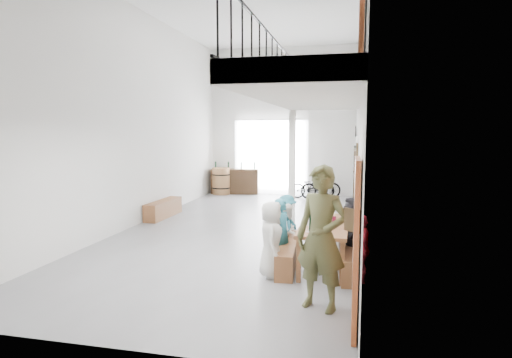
% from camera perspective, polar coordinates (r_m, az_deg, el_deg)
% --- Properties ---
extents(floor, '(12.00, 12.00, 0.00)m').
position_cam_1_polar(floor, '(10.69, -1.89, -6.61)').
color(floor, slate).
rests_on(floor, ground).
extents(room_walls, '(12.00, 12.00, 12.00)m').
position_cam_1_polar(room_walls, '(10.47, -1.97, 12.69)').
color(room_walls, silver).
rests_on(room_walls, ground).
extents(gateway_portal, '(2.80, 0.08, 2.80)m').
position_cam_1_polar(gateway_portal, '(16.33, 1.99, 2.91)').
color(gateway_portal, white).
rests_on(gateway_portal, ground).
extents(right_wall_decor, '(0.07, 8.28, 5.07)m').
position_cam_1_polar(right_wall_decor, '(8.23, 13.15, 1.57)').
color(right_wall_decor, '#9D4C26').
rests_on(right_wall_decor, ground).
extents(balcony, '(1.52, 5.62, 4.00)m').
position_cam_1_polar(balcony, '(6.99, 7.45, 10.85)').
color(balcony, white).
rests_on(balcony, ground).
extents(tasting_table, '(0.82, 1.99, 0.79)m').
position_cam_1_polar(tasting_table, '(7.68, 9.11, -6.52)').
color(tasting_table, brown).
rests_on(tasting_table, ground).
extents(bench_inner, '(0.43, 1.89, 0.43)m').
position_cam_1_polar(bench_inner, '(7.84, 4.29, -9.90)').
color(bench_inner, brown).
rests_on(bench_inner, ground).
extents(bench_wall, '(0.37, 1.85, 0.42)m').
position_cam_1_polar(bench_wall, '(7.72, 11.91, -10.30)').
color(bench_wall, brown).
rests_on(bench_wall, ground).
extents(tableware, '(0.46, 1.33, 0.35)m').
position_cam_1_polar(tableware, '(7.60, 8.58, -4.88)').
color(tableware, black).
rests_on(tableware, tasting_table).
extents(side_bench, '(0.41, 1.69, 0.47)m').
position_cam_1_polar(side_bench, '(12.28, -12.25, -3.91)').
color(side_bench, brown).
rests_on(side_bench, ground).
extents(oak_barrel, '(0.69, 0.69, 1.01)m').
position_cam_1_polar(oak_barrel, '(16.30, -4.66, -0.27)').
color(oak_barrel, '#8D613D').
rests_on(oak_barrel, ground).
extents(serving_counter, '(1.85, 0.74, 0.95)m').
position_cam_1_polar(serving_counter, '(16.43, -2.84, -0.31)').
color(serving_counter, '#3C2514').
rests_on(serving_counter, ground).
extents(counter_bottles, '(1.55, 0.25, 0.28)m').
position_cam_1_polar(counter_bottles, '(16.40, -2.84, 1.83)').
color(counter_bottles, black).
rests_on(counter_bottles, serving_counter).
extents(guest_left_a, '(0.50, 0.68, 1.27)m').
position_cam_1_polar(guest_left_a, '(7.15, 2.05, -8.02)').
color(guest_left_a, silver).
rests_on(guest_left_a, ground).
extents(guest_left_b, '(0.45, 0.53, 1.23)m').
position_cam_1_polar(guest_left_b, '(7.64, 3.51, -7.20)').
color(guest_left_b, '#25697C').
rests_on(guest_left_b, ground).
extents(guest_left_c, '(0.49, 0.58, 1.05)m').
position_cam_1_polar(guest_left_c, '(8.21, 4.29, -6.91)').
color(guest_left_c, silver).
rests_on(guest_left_c, ground).
extents(guest_left_d, '(0.65, 0.84, 1.14)m').
position_cam_1_polar(guest_left_d, '(8.67, 4.05, -5.85)').
color(guest_left_d, '#25697C').
rests_on(guest_left_d, ground).
extents(guest_right_a, '(0.32, 0.66, 1.10)m').
position_cam_1_polar(guest_right_a, '(7.13, 13.86, -8.95)').
color(guest_right_a, red).
rests_on(guest_right_a, ground).
extents(guest_right_b, '(0.42, 1.20, 1.28)m').
position_cam_1_polar(guest_right_b, '(7.75, 12.80, -6.99)').
color(guest_right_b, black).
rests_on(guest_right_b, ground).
extents(guest_right_c, '(0.46, 0.58, 1.04)m').
position_cam_1_polar(guest_right_c, '(8.31, 13.02, -6.92)').
color(guest_right_c, silver).
rests_on(guest_right_c, ground).
extents(host_standing, '(0.84, 0.70, 1.97)m').
position_cam_1_polar(host_standing, '(5.87, 8.72, -7.77)').
color(host_standing, '#484B2A').
rests_on(host_standing, ground).
extents(potted_plant, '(0.45, 0.40, 0.45)m').
position_cam_1_polar(potted_plant, '(10.95, 11.55, -5.22)').
color(potted_plant, '#154914').
rests_on(potted_plant, ground).
extents(bicycle_near, '(1.66, 0.83, 0.83)m').
position_cam_1_polar(bicycle_near, '(15.45, 7.51, -1.02)').
color(bicycle_near, black).
rests_on(bicycle_near, ground).
extents(bicycle_far, '(1.53, 0.93, 0.89)m').
position_cam_1_polar(bicycle_far, '(15.33, 8.66, -0.99)').
color(bicycle_far, black).
rests_on(bicycle_far, ground).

